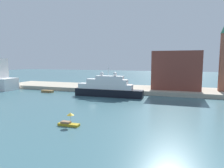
{
  "coord_description": "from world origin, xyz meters",
  "views": [
    {
      "loc": [
        27.55,
        -63.3,
        13.88
      ],
      "look_at": [
        5.05,
        6.0,
        5.26
      ],
      "focal_mm": 32.51,
      "sensor_mm": 36.0,
      "label": 1
    }
  ],
  "objects_px": {
    "mooring_bollard": "(114,89)",
    "work_barge": "(48,91)",
    "parked_car": "(85,85)",
    "person_figure": "(95,86)",
    "large_yacht": "(107,88)",
    "harbor_building": "(176,70)",
    "bell_tower": "(224,55)",
    "small_motorboat": "(69,122)"
  },
  "relations": [
    {
      "from": "large_yacht",
      "to": "mooring_bollard",
      "type": "height_order",
      "value": "large_yacht"
    },
    {
      "from": "bell_tower",
      "to": "small_motorboat",
      "type": "bearing_deg",
      "value": -126.49
    },
    {
      "from": "large_yacht",
      "to": "parked_car",
      "type": "bearing_deg",
      "value": 140.22
    },
    {
      "from": "work_barge",
      "to": "parked_car",
      "type": "bearing_deg",
      "value": 40.95
    },
    {
      "from": "large_yacht",
      "to": "harbor_building",
      "type": "relative_size",
      "value": 1.36
    },
    {
      "from": "small_motorboat",
      "to": "harbor_building",
      "type": "xyz_separation_m",
      "value": [
        20.96,
        53.78,
        8.73
      ]
    },
    {
      "from": "large_yacht",
      "to": "bell_tower",
      "type": "xyz_separation_m",
      "value": [
        42.04,
        16.49,
        12.74
      ]
    },
    {
      "from": "harbor_building",
      "to": "bell_tower",
      "type": "bearing_deg",
      "value": -6.22
    },
    {
      "from": "person_figure",
      "to": "bell_tower",
      "type": "bearing_deg",
      "value": 5.23
    },
    {
      "from": "harbor_building",
      "to": "large_yacht",
      "type": "bearing_deg",
      "value": -143.24
    },
    {
      "from": "large_yacht",
      "to": "work_barge",
      "type": "height_order",
      "value": "large_yacht"
    },
    {
      "from": "harbor_building",
      "to": "parked_car",
      "type": "distance_m",
      "value": 40.93
    },
    {
      "from": "large_yacht",
      "to": "work_barge",
      "type": "xyz_separation_m",
      "value": [
        -28.03,
        1.56,
        -2.75
      ]
    },
    {
      "from": "harbor_building",
      "to": "parked_car",
      "type": "bearing_deg",
      "value": -171.84
    },
    {
      "from": "person_figure",
      "to": "parked_car",
      "type": "bearing_deg",
      "value": 168.88
    },
    {
      "from": "small_motorboat",
      "to": "harbor_building",
      "type": "height_order",
      "value": "harbor_building"
    },
    {
      "from": "bell_tower",
      "to": "person_figure",
      "type": "bearing_deg",
      "value": -174.77
    },
    {
      "from": "small_motorboat",
      "to": "bell_tower",
      "type": "bearing_deg",
      "value": 53.51
    },
    {
      "from": "parked_car",
      "to": "work_barge",
      "type": "bearing_deg",
      "value": -139.05
    },
    {
      "from": "work_barge",
      "to": "person_figure",
      "type": "distance_m",
      "value": 20.56
    },
    {
      "from": "large_yacht",
      "to": "person_figure",
      "type": "xyz_separation_m",
      "value": [
        -10.26,
        11.7,
        -0.82
      ]
    },
    {
      "from": "mooring_bollard",
      "to": "work_barge",
      "type": "bearing_deg",
      "value": -166.23
    },
    {
      "from": "person_figure",
      "to": "mooring_bollard",
      "type": "xyz_separation_m",
      "value": [
        10.26,
        -3.27,
        -0.44
      ]
    },
    {
      "from": "work_barge",
      "to": "mooring_bollard",
      "type": "relative_size",
      "value": 7.88
    },
    {
      "from": "work_barge",
      "to": "harbor_building",
      "type": "xyz_separation_m",
      "value": [
        52.66,
        16.83,
        9.15
      ]
    },
    {
      "from": "small_motorboat",
      "to": "person_figure",
      "type": "bearing_deg",
      "value": 106.47
    },
    {
      "from": "large_yacht",
      "to": "small_motorboat",
      "type": "relative_size",
      "value": 5.67
    },
    {
      "from": "harbor_building",
      "to": "bell_tower",
      "type": "relative_size",
      "value": 0.73
    },
    {
      "from": "parked_car",
      "to": "person_figure",
      "type": "distance_m",
      "value": 5.07
    },
    {
      "from": "large_yacht",
      "to": "person_figure",
      "type": "distance_m",
      "value": 15.58
    },
    {
      "from": "parked_car",
      "to": "person_figure",
      "type": "xyz_separation_m",
      "value": [
        4.97,
        -0.98,
        0.18
      ]
    },
    {
      "from": "work_barge",
      "to": "person_figure",
      "type": "height_order",
      "value": "person_figure"
    },
    {
      "from": "work_barge",
      "to": "harbor_building",
      "type": "height_order",
      "value": "harbor_building"
    },
    {
      "from": "large_yacht",
      "to": "parked_car",
      "type": "xyz_separation_m",
      "value": [
        -15.23,
        12.68,
        -1.0
      ]
    },
    {
      "from": "work_barge",
      "to": "bell_tower",
      "type": "xyz_separation_m",
      "value": [
        70.08,
        14.93,
        15.49
      ]
    },
    {
      "from": "large_yacht",
      "to": "small_motorboat",
      "type": "xyz_separation_m",
      "value": [
        3.66,
        -35.39,
        -2.34
      ]
    },
    {
      "from": "large_yacht",
      "to": "harbor_building",
      "type": "xyz_separation_m",
      "value": [
        24.62,
        18.39,
        6.39
      ]
    },
    {
      "from": "small_motorboat",
      "to": "parked_car",
      "type": "distance_m",
      "value": 51.66
    },
    {
      "from": "small_motorboat",
      "to": "work_barge",
      "type": "bearing_deg",
      "value": 130.62
    },
    {
      "from": "large_yacht",
      "to": "mooring_bollard",
      "type": "distance_m",
      "value": 8.53
    },
    {
      "from": "work_barge",
      "to": "person_figure",
      "type": "relative_size",
      "value": 3.17
    },
    {
      "from": "large_yacht",
      "to": "person_figure",
      "type": "height_order",
      "value": "large_yacht"
    }
  ]
}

